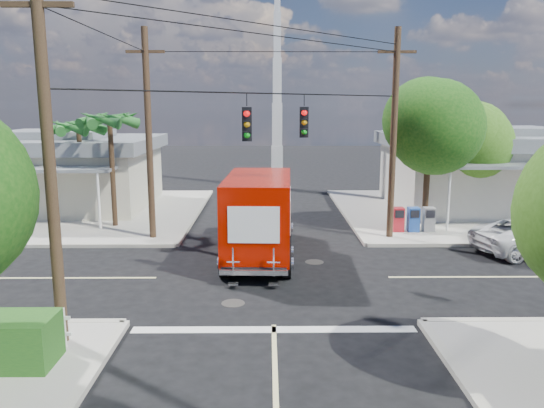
{
  "coord_description": "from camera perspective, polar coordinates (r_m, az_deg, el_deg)",
  "views": [
    {
      "loc": [
        -0.16,
        -17.42,
        5.84
      ],
      "look_at": [
        0.0,
        2.0,
        2.2
      ],
      "focal_mm": 35.0,
      "sensor_mm": 36.0,
      "label": 1
    }
  ],
  "objects": [
    {
      "name": "ground",
      "position": [
        18.38,
        0.05,
        -7.92
      ],
      "size": [
        120.0,
        120.0,
        0.0
      ],
      "primitive_type": "plane",
      "color": "black",
      "rests_on": "ground"
    },
    {
      "name": "sidewalk_ne",
      "position": [
        30.92,
        20.46,
        -0.82
      ],
      "size": [
        14.12,
        14.12,
        0.14
      ],
      "color": "#ABA59A",
      "rests_on": "ground"
    },
    {
      "name": "sidewalk_nw",
      "position": [
        30.81,
        -20.82,
        -0.89
      ],
      "size": [
        14.12,
        14.12,
        0.14
      ],
      "color": "#ABA59A",
      "rests_on": "ground"
    },
    {
      "name": "road_markings",
      "position": [
        16.98,
        0.1,
        -9.48
      ],
      "size": [
        32.0,
        32.0,
        0.01
      ],
      "color": "beige",
      "rests_on": "ground"
    },
    {
      "name": "building_ne",
      "position": [
        32.19,
        22.74,
        3.51
      ],
      "size": [
        11.8,
        10.2,
        4.5
      ],
      "color": "beige",
      "rests_on": "sidewalk_ne"
    },
    {
      "name": "building_nw",
      "position": [
        32.35,
        -21.97,
        3.42
      ],
      "size": [
        10.8,
        10.2,
        4.3
      ],
      "color": "beige",
      "rests_on": "sidewalk_nw"
    },
    {
      "name": "radio_tower",
      "position": [
        37.43,
        0.55,
        10.3
      ],
      "size": [
        0.8,
        0.8,
        17.0
      ],
      "color": "silver",
      "rests_on": "ground"
    },
    {
      "name": "tree_ne_front",
      "position": [
        25.3,
        16.62,
        7.74
      ],
      "size": [
        4.21,
        4.14,
        6.66
      ],
      "color": "#422D1C",
      "rests_on": "sidewalk_ne"
    },
    {
      "name": "tree_ne_back",
      "position": [
        28.25,
        20.34,
        6.6
      ],
      "size": [
        3.77,
        3.66,
        5.82
      ],
      "color": "#422D1C",
      "rests_on": "sidewalk_ne"
    },
    {
      "name": "palm_nw_front",
      "position": [
        26.0,
        -17.06,
        8.39
      ],
      "size": [
        3.01,
        3.08,
        5.59
      ],
      "color": "#422D1C",
      "rests_on": "sidewalk_nw"
    },
    {
      "name": "palm_nw_back",
      "position": [
        28.05,
        -20.1,
        7.59
      ],
      "size": [
        3.01,
        3.08,
        5.19
      ],
      "color": "#422D1C",
      "rests_on": "sidewalk_nw"
    },
    {
      "name": "utility_poles",
      "position": [
        19.12,
        -4.78,
        7.08
      ],
      "size": [
        12.0,
        10.68,
        9.0
      ],
      "color": "#473321",
      "rests_on": "ground"
    },
    {
      "name": "vending_boxes",
      "position": [
        25.08,
        14.95,
        -1.6
      ],
      "size": [
        1.9,
        0.5,
        1.1
      ],
      "color": "#B51B24",
      "rests_on": "sidewalk_ne"
    },
    {
      "name": "delivery_truck",
      "position": [
        20.42,
        -1.34,
        -1.21
      ],
      "size": [
        2.7,
        7.63,
        3.26
      ],
      "color": "black",
      "rests_on": "ground"
    },
    {
      "name": "parked_car",
      "position": [
        23.57,
        26.56,
        -3.12
      ],
      "size": [
        5.48,
        3.49,
        1.41
      ],
      "primitive_type": "imported",
      "rotation": [
        0.0,
        0.0,
        1.81
      ],
      "color": "silver",
      "rests_on": "ground"
    }
  ]
}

